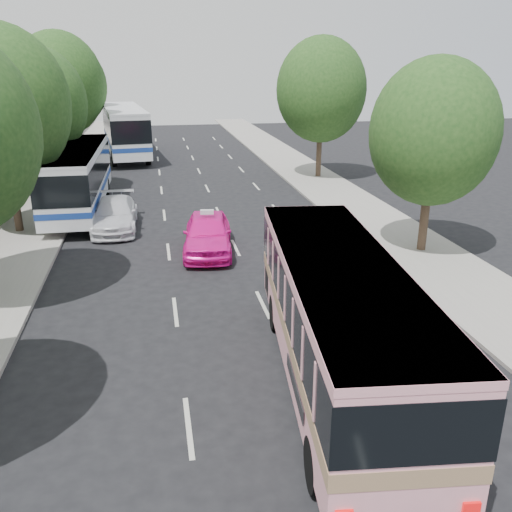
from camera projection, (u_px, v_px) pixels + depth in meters
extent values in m
plane|color=black|center=(256.00, 371.00, 14.20)|extent=(120.00, 120.00, 0.00)
cube|color=#9E998E|center=(46.00, 201.00, 31.17)|extent=(4.00, 90.00, 0.15)
cube|color=#9E998E|center=(329.00, 189.00, 34.17)|extent=(4.00, 90.00, 0.12)
cube|color=#9E998E|center=(11.00, 189.00, 30.58)|extent=(0.30, 90.00, 1.50)
cylinder|color=#38281E|center=(14.00, 194.00, 24.97)|extent=(0.36, 0.36, 3.80)
ellipsoid|color=#1D4318|center=(0.00, 104.00, 23.62)|extent=(6.00, 6.00, 6.90)
sphere|color=#1D4318|center=(4.00, 75.00, 23.01)|extent=(3.90, 3.90, 3.90)
cylinder|color=#38281E|center=(47.00, 166.00, 32.44)|extent=(0.36, 0.36, 3.50)
ellipsoid|color=#1D4318|center=(38.00, 103.00, 31.20)|extent=(5.52, 5.52, 6.35)
sphere|color=#1D4318|center=(42.00, 83.00, 30.62)|extent=(3.59, 3.59, 3.59)
cylinder|color=#38281E|center=(66.00, 144.00, 39.77)|extent=(0.36, 0.36, 3.99)
ellipsoid|color=#1D4318|center=(59.00, 84.00, 38.35)|extent=(6.30, 6.30, 7.24)
sphere|color=#1D4318|center=(62.00, 65.00, 37.72)|extent=(4.09, 4.09, 4.09)
cylinder|color=#38281E|center=(77.00, 132.00, 47.18)|extent=(0.36, 0.36, 3.72)
ellipsoid|color=#1D4318|center=(71.00, 85.00, 45.86)|extent=(5.88, 5.88, 6.76)
sphere|color=#1D4318|center=(74.00, 71.00, 45.25)|extent=(3.82, 3.82, 3.82)
cylinder|color=#38281E|center=(425.00, 215.00, 22.58)|extent=(0.36, 0.36, 3.23)
ellipsoid|color=#1D4318|center=(434.00, 132.00, 21.43)|extent=(5.10, 5.10, 5.87)
sphere|color=#1D4318|center=(450.00, 106.00, 20.88)|extent=(3.32, 3.31, 3.31)
cylinder|color=#38281E|center=(319.00, 150.00, 37.33)|extent=(0.36, 0.36, 3.80)
ellipsoid|color=#1D4318|center=(321.00, 90.00, 35.98)|extent=(6.00, 6.00, 6.90)
sphere|color=#1D4318|center=(329.00, 71.00, 35.37)|extent=(3.90, 3.90, 3.90)
cube|color=pink|center=(338.00, 315.00, 13.01)|extent=(3.65, 10.47, 2.75)
cube|color=#9E7A59|center=(337.00, 326.00, 13.12)|extent=(3.69, 10.50, 0.36)
cube|color=black|center=(339.00, 295.00, 12.84)|extent=(3.70, 10.51, 1.13)
cube|color=pink|center=(341.00, 264.00, 12.57)|extent=(3.67, 10.49, 0.16)
cylinder|color=black|center=(276.00, 312.00, 16.28)|extent=(0.42, 1.09, 1.07)
cylinder|color=black|center=(350.00, 310.00, 16.45)|extent=(0.42, 1.09, 1.07)
cylinder|color=black|center=(316.00, 465.00, 10.12)|extent=(0.42, 1.09, 1.07)
cylinder|color=black|center=(434.00, 458.00, 10.29)|extent=(0.42, 1.09, 1.07)
imported|color=#FF16A5|center=(208.00, 233.00, 22.81)|extent=(2.54, 5.10, 1.67)
imported|color=silver|center=(115.00, 214.00, 26.03)|extent=(2.09, 5.04, 1.46)
cube|color=silver|center=(78.00, 175.00, 28.78)|extent=(2.53, 11.42, 2.90)
cube|color=black|center=(77.00, 168.00, 28.65)|extent=(2.58, 11.45, 1.42)
cube|color=navy|center=(79.00, 189.00, 29.02)|extent=(2.57, 11.44, 0.28)
cube|color=silver|center=(75.00, 149.00, 28.31)|extent=(2.55, 11.44, 0.13)
cylinder|color=black|center=(70.00, 188.00, 32.43)|extent=(0.31, 1.05, 1.04)
cylinder|color=black|center=(106.00, 187.00, 32.78)|extent=(0.31, 1.05, 1.04)
cylinder|color=black|center=(47.00, 223.00, 25.39)|extent=(0.31, 1.05, 1.04)
cylinder|color=black|center=(94.00, 221.00, 25.75)|extent=(0.31, 1.05, 1.04)
cube|color=silver|center=(125.00, 128.00, 45.83)|extent=(4.41, 13.86, 3.46)
cube|color=black|center=(124.00, 123.00, 45.68)|extent=(4.47, 13.90, 1.70)
cube|color=navy|center=(125.00, 139.00, 46.12)|extent=(4.46, 13.88, 0.34)
cube|color=silver|center=(123.00, 108.00, 45.27)|extent=(4.44, 13.88, 0.16)
cylinder|color=black|center=(108.00, 143.00, 49.93)|extent=(0.50, 1.28, 1.25)
cylinder|color=black|center=(137.00, 142.00, 50.65)|extent=(0.50, 1.28, 1.25)
cylinder|color=black|center=(114.00, 159.00, 41.76)|extent=(0.50, 1.28, 1.25)
cylinder|color=black|center=(148.00, 157.00, 42.49)|extent=(0.50, 1.28, 1.25)
cube|color=silver|center=(207.00, 212.00, 22.50)|extent=(0.57, 0.24, 0.18)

